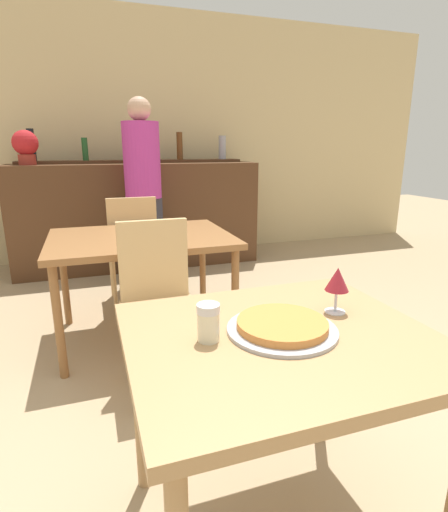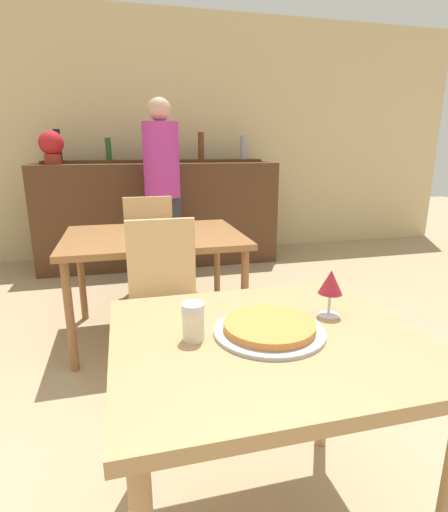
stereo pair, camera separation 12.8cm
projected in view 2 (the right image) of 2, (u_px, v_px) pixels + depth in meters
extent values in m
cube|color=#D1B784|center=(153.00, 138.00, 4.72)|extent=(8.00, 0.05, 2.80)
cube|color=#A87F51|center=(267.00, 341.00, 1.21)|extent=(0.92, 0.80, 0.04)
cylinder|color=#A87F51|center=(447.00, 507.00, 1.08)|extent=(0.05, 0.05, 0.72)
cylinder|color=#A87F51|center=(135.00, 402.00, 1.53)|extent=(0.05, 0.05, 0.72)
cylinder|color=#A87F51|center=(325.00, 374.00, 1.72)|extent=(0.05, 0.05, 0.72)
cube|color=brown|center=(154.00, 237.00, 2.71)|extent=(1.18, 0.89, 0.04)
cylinder|color=brown|center=(70.00, 317.00, 2.32)|extent=(0.05, 0.05, 0.69)
cylinder|color=brown|center=(245.00, 301.00, 2.57)|extent=(0.05, 0.05, 0.69)
cylinder|color=brown|center=(81.00, 277.00, 3.04)|extent=(0.05, 0.05, 0.69)
cylinder|color=brown|center=(217.00, 267.00, 3.29)|extent=(0.05, 0.05, 0.69)
cube|color=#4C2D19|center=(160.00, 215.00, 4.47)|extent=(2.60, 0.56, 1.13)
cube|color=#4C2D19|center=(157.00, 161.00, 4.45)|extent=(2.39, 0.24, 0.03)
cylinder|color=black|center=(58.00, 145.00, 4.16)|extent=(0.07, 0.07, 0.32)
cylinder|color=#1E5123|center=(108.00, 149.00, 4.30)|extent=(0.06, 0.06, 0.23)
cylinder|color=#5B3314|center=(156.00, 149.00, 4.42)|extent=(0.08, 0.08, 0.24)
cylinder|color=#5B3314|center=(201.00, 146.00, 4.53)|extent=(0.07, 0.07, 0.30)
cylinder|color=#9999A3|center=(244.00, 147.00, 4.65)|extent=(0.09, 0.09, 0.26)
cube|color=tan|center=(167.00, 311.00, 2.12)|extent=(0.40, 0.40, 0.04)
cube|color=tan|center=(161.00, 258.00, 2.23)|extent=(0.38, 0.04, 0.45)
cylinder|color=tan|center=(138.00, 372.00, 1.99)|extent=(0.03, 0.03, 0.44)
cylinder|color=tan|center=(205.00, 363.00, 2.07)|extent=(0.03, 0.03, 0.44)
cylinder|color=tan|center=(135.00, 341.00, 2.30)|extent=(0.03, 0.03, 0.44)
cylinder|color=tan|center=(193.00, 334.00, 2.39)|extent=(0.03, 0.03, 0.44)
cube|color=tan|center=(149.00, 248.00, 3.42)|extent=(0.40, 0.40, 0.04)
cube|color=tan|center=(149.00, 225.00, 3.19)|extent=(0.38, 0.04, 0.45)
cylinder|color=tan|center=(167.00, 268.00, 3.69)|extent=(0.03, 0.03, 0.44)
cylinder|color=tan|center=(129.00, 270.00, 3.61)|extent=(0.03, 0.03, 0.44)
cylinder|color=tan|center=(172.00, 279.00, 3.37)|extent=(0.03, 0.03, 0.44)
cylinder|color=tan|center=(131.00, 282.00, 3.29)|extent=(0.03, 0.03, 0.44)
cylinder|color=#A3A3A8|center=(269.00, 331.00, 1.21)|extent=(0.34, 0.34, 0.01)
cylinder|color=#CC7A38|center=(269.00, 326.00, 1.21)|extent=(0.28, 0.28, 0.02)
cylinder|color=beige|center=(193.00, 326.00, 1.16)|extent=(0.06, 0.06, 0.09)
cylinder|color=silver|center=(193.00, 308.00, 1.15)|extent=(0.07, 0.07, 0.02)
cube|color=#2D2D38|center=(165.00, 239.00, 3.97)|extent=(0.32, 0.18, 0.83)
cylinder|color=#B2338C|center=(161.00, 160.00, 3.77)|extent=(0.34, 0.34, 0.69)
sphere|color=tan|center=(159.00, 109.00, 3.65)|extent=(0.21, 0.21, 0.21)
cylinder|color=silver|center=(328.00, 315.00, 1.34)|extent=(0.07, 0.07, 0.00)
cylinder|color=silver|center=(329.00, 304.00, 1.33)|extent=(0.01, 0.01, 0.07)
cone|color=maroon|center=(331.00, 282.00, 1.31)|extent=(0.08, 0.08, 0.08)
cylinder|color=maroon|center=(53.00, 159.00, 4.02)|extent=(0.16, 0.16, 0.10)
sphere|color=red|center=(51.00, 143.00, 3.97)|extent=(0.24, 0.24, 0.24)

